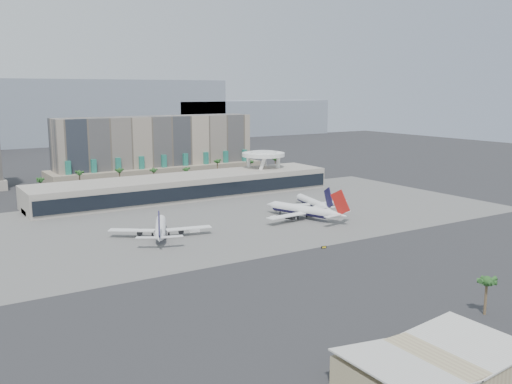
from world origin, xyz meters
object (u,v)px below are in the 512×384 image
service_vehicle_b (273,218)px  service_vehicle_a (194,229)px  airliner_centre (304,210)px  airliner_right (313,203)px  airliner_left (160,228)px  taxiway_sign (324,247)px

service_vehicle_b → service_vehicle_a: bearing=168.5°
airliner_centre → airliner_right: 21.50m
airliner_right → airliner_left: bearing=-160.8°
airliner_right → service_vehicle_b: airliner_right is taller
airliner_left → airliner_centre: bearing=20.4°
airliner_centre → airliner_right: bearing=23.6°
airliner_left → service_vehicle_b: (56.45, 2.11, -2.92)m
airliner_centre → service_vehicle_b: (-12.72, 6.21, -3.21)m
airliner_left → taxiway_sign: (45.37, -48.29, -3.27)m
airliner_centre → service_vehicle_b: size_ratio=14.09×
airliner_left → service_vehicle_a: size_ratio=9.30×
airliner_left → service_vehicle_b: airliner_left is taller
taxiway_sign → service_vehicle_a: bearing=137.4°
service_vehicle_b → airliner_centre: bearing=-39.8°
airliner_right → taxiway_sign: (-39.88, -58.44, -3.10)m
service_vehicle_b → taxiway_sign: bearing=-116.2°
airliner_centre → airliner_right: airliner_centre is taller
airliner_left → airliner_right: 85.86m
airliner_centre → taxiway_sign: 50.31m
airliner_right → taxiway_sign: 70.82m
taxiway_sign → service_vehicle_b: bearing=93.4°
airliner_left → service_vehicle_b: size_ratio=12.65×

